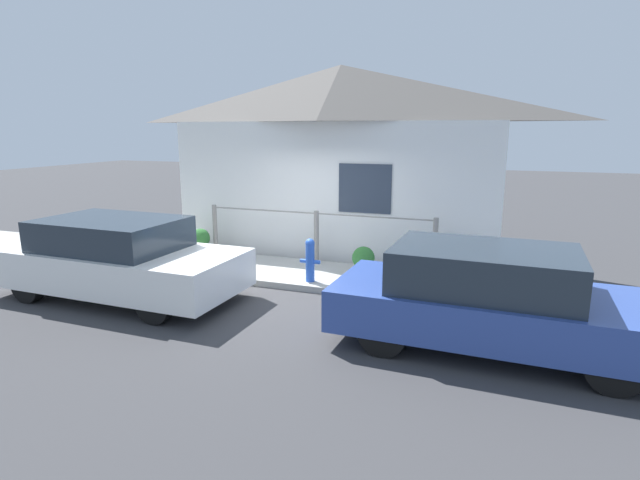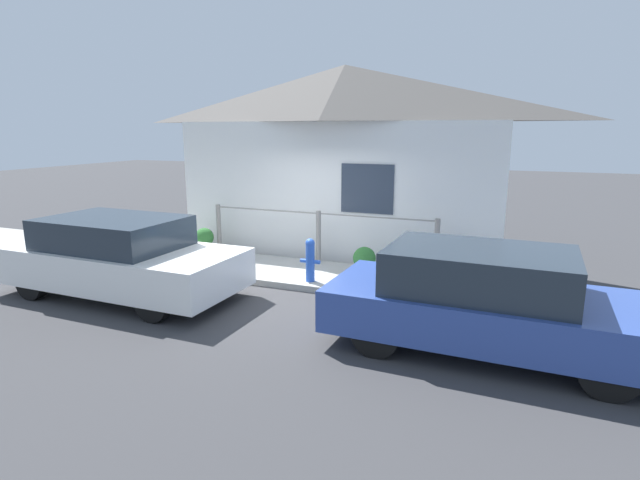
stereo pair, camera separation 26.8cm
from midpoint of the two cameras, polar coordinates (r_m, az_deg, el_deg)
ground_plane at (r=9.03m, az=-3.07°, el=-5.69°), size 60.00×60.00×0.00m
sidewalk at (r=9.77m, az=-0.95°, el=-3.90°), size 24.00×1.72×0.12m
house at (r=11.39m, az=3.32°, el=15.21°), size 7.52×2.23×4.21m
fence at (r=10.24m, az=0.57°, el=0.67°), size 4.90×0.10×1.08m
car_left at (r=9.18m, az=-21.03°, el=-1.82°), size 4.21×1.88×1.36m
car_right at (r=6.83m, az=19.61°, el=-6.56°), size 4.21×1.85×1.35m
fire_hydrant at (r=9.00m, az=-0.28°, el=-2.20°), size 0.38×0.17×0.79m
potted_plant_near_hydrant at (r=9.52m, az=5.89°, el=-2.22°), size 0.43×0.43×0.53m
potted_plant_by_fence at (r=11.40m, az=-12.41°, el=0.12°), size 0.42×0.42×0.56m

